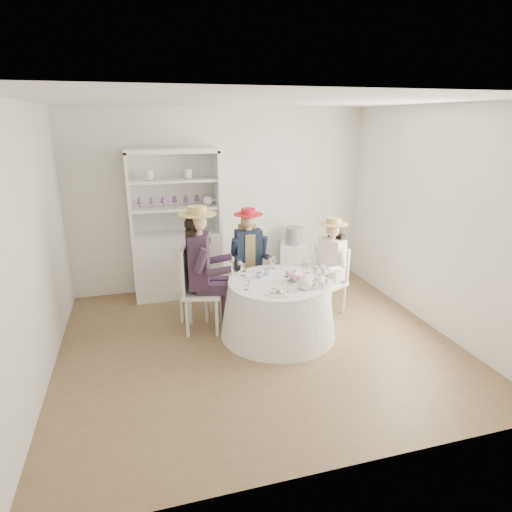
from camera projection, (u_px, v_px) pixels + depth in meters
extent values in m
plane|color=brown|center=(258.00, 343.00, 5.06)|extent=(4.50, 4.50, 0.00)
plane|color=white|center=(259.00, 101.00, 4.23)|extent=(4.50, 4.50, 0.00)
plane|color=silver|center=(222.00, 200.00, 6.48)|extent=(4.50, 0.00, 4.50)
plane|color=silver|center=(342.00, 307.00, 2.81)|extent=(4.50, 0.00, 4.50)
plane|color=silver|center=(32.00, 249.00, 4.07)|extent=(0.00, 4.50, 4.50)
plane|color=silver|center=(435.00, 220.00, 5.23)|extent=(0.00, 4.50, 4.50)
cone|color=white|center=(278.00, 308.00, 5.18)|extent=(1.40, 1.40, 0.67)
cylinder|color=white|center=(279.00, 282.00, 5.08)|extent=(1.20, 1.20, 0.02)
cube|color=silver|center=(178.00, 264.00, 6.32)|extent=(1.34, 0.72, 0.95)
cube|color=silver|center=(173.00, 191.00, 6.19)|extent=(1.25, 0.29, 1.16)
cube|color=silver|center=(172.00, 151.00, 5.82)|extent=(1.34, 0.72, 0.06)
cube|color=silver|center=(129.00, 195.00, 5.84)|extent=(0.14, 0.47, 1.16)
cube|color=silver|center=(217.00, 191.00, 6.16)|extent=(0.14, 0.47, 1.16)
cube|color=silver|center=(175.00, 208.00, 6.06)|extent=(1.24, 0.65, 0.03)
cube|color=silver|center=(173.00, 180.00, 5.94)|extent=(1.24, 0.65, 0.03)
sphere|color=white|center=(208.00, 200.00, 6.16)|extent=(0.15, 0.15, 0.15)
cube|color=silver|center=(293.00, 264.00, 6.79)|extent=(0.53, 0.53, 0.66)
cylinder|color=black|center=(294.00, 236.00, 6.65)|extent=(0.36, 0.36, 0.27)
cube|color=silver|center=(202.00, 292.00, 5.23)|extent=(0.54, 0.54, 0.04)
cylinder|color=silver|center=(217.00, 318.00, 5.15)|extent=(0.04, 0.04, 0.49)
cylinder|color=silver|center=(218.00, 305.00, 5.49)|extent=(0.04, 0.04, 0.49)
cylinder|color=silver|center=(187.00, 318.00, 5.13)|extent=(0.04, 0.04, 0.49)
cylinder|color=silver|center=(190.00, 306.00, 5.47)|extent=(0.04, 0.04, 0.49)
cube|color=silver|center=(185.00, 270.00, 5.13)|extent=(0.13, 0.42, 0.56)
cube|color=black|center=(199.00, 261.00, 5.10)|extent=(0.31, 0.44, 0.65)
cube|color=black|center=(213.00, 289.00, 5.11)|extent=(0.40, 0.23, 0.13)
cylinder|color=black|center=(226.00, 314.00, 5.22)|extent=(0.11, 0.11, 0.51)
cylinder|color=black|center=(201.00, 260.00, 4.86)|extent=(0.21, 0.14, 0.31)
cube|color=black|center=(214.00, 283.00, 5.30)|extent=(0.40, 0.23, 0.13)
cylinder|color=black|center=(227.00, 307.00, 5.41)|extent=(0.11, 0.11, 0.51)
cylinder|color=black|center=(204.00, 249.00, 5.30)|extent=(0.21, 0.14, 0.31)
cylinder|color=#D8A889|center=(198.00, 233.00, 5.00)|extent=(0.10, 0.10, 0.09)
sphere|color=#D8A889|center=(198.00, 222.00, 4.96)|extent=(0.21, 0.21, 0.21)
sphere|color=black|center=(193.00, 224.00, 4.96)|extent=(0.21, 0.21, 0.21)
cube|color=black|center=(191.00, 245.00, 5.04)|extent=(0.15, 0.28, 0.42)
cylinder|color=tan|center=(197.00, 214.00, 4.93)|extent=(0.45, 0.45, 0.01)
cylinder|color=tan|center=(197.00, 210.00, 4.92)|extent=(0.22, 0.22, 0.09)
cube|color=silver|center=(249.00, 275.00, 5.96)|extent=(0.40, 0.40, 0.04)
cylinder|color=silver|center=(241.00, 296.00, 5.85)|extent=(0.04, 0.04, 0.43)
cylinder|color=silver|center=(263.00, 293.00, 5.93)|extent=(0.04, 0.04, 0.43)
cylinder|color=silver|center=(236.00, 288.00, 6.14)|extent=(0.04, 0.04, 0.43)
cylinder|color=silver|center=(257.00, 285.00, 6.22)|extent=(0.04, 0.04, 0.43)
cube|color=silver|center=(246.00, 254.00, 6.04)|extent=(0.37, 0.03, 0.49)
cube|color=#1A2334|center=(248.00, 250.00, 5.87)|extent=(0.36, 0.20, 0.57)
cube|color=tan|center=(248.00, 250.00, 5.87)|extent=(0.14, 0.22, 0.49)
cube|color=#1A2334|center=(245.00, 274.00, 5.81)|extent=(0.13, 0.34, 0.12)
cylinder|color=#1A2334|center=(247.00, 297.00, 5.77)|extent=(0.10, 0.10, 0.45)
cylinder|color=#1A2334|center=(235.00, 247.00, 5.76)|extent=(0.09, 0.17, 0.27)
cube|color=#1A2334|center=(257.00, 272.00, 5.85)|extent=(0.13, 0.34, 0.12)
cylinder|color=#1A2334|center=(260.00, 296.00, 5.82)|extent=(0.10, 0.10, 0.45)
cylinder|color=#1A2334|center=(263.00, 245.00, 5.86)|extent=(0.09, 0.17, 0.27)
cylinder|color=#D8A889|center=(248.00, 229.00, 5.78)|extent=(0.09, 0.09, 0.08)
sphere|color=#D8A889|center=(248.00, 221.00, 5.74)|extent=(0.19, 0.19, 0.19)
sphere|color=tan|center=(247.00, 221.00, 5.79)|extent=(0.19, 0.19, 0.19)
cube|color=tan|center=(247.00, 237.00, 5.89)|extent=(0.24, 0.08, 0.37)
cylinder|color=red|center=(248.00, 214.00, 5.71)|extent=(0.39, 0.39, 0.01)
cylinder|color=red|center=(248.00, 211.00, 5.70)|extent=(0.20, 0.20, 0.08)
cube|color=silver|center=(329.00, 284.00, 5.72)|extent=(0.50, 0.50, 0.04)
cylinder|color=silver|center=(313.00, 298.00, 5.80)|extent=(0.03, 0.03, 0.41)
cylinder|color=silver|center=(330.00, 305.00, 5.59)|extent=(0.03, 0.03, 0.41)
cylinder|color=silver|center=(327.00, 292.00, 5.99)|extent=(0.03, 0.03, 0.41)
cylinder|color=silver|center=(344.00, 299.00, 5.78)|extent=(0.03, 0.03, 0.41)
cube|color=silver|center=(338.00, 263.00, 5.75)|extent=(0.18, 0.33, 0.47)
cube|color=white|center=(331.00, 259.00, 5.63)|extent=(0.32, 0.38, 0.54)
cube|color=white|center=(319.00, 279.00, 5.69)|extent=(0.34, 0.25, 0.11)
cylinder|color=white|center=(312.00, 301.00, 5.69)|extent=(0.09, 0.09, 0.43)
cylinder|color=white|center=(318.00, 251.00, 5.72)|extent=(0.18, 0.15, 0.26)
cube|color=white|center=(329.00, 282.00, 5.57)|extent=(0.34, 0.25, 0.11)
cylinder|color=white|center=(321.00, 305.00, 5.57)|extent=(0.09, 0.09, 0.43)
cylinder|color=white|center=(342.00, 258.00, 5.45)|extent=(0.18, 0.15, 0.26)
cylinder|color=#D8A889|center=(333.00, 238.00, 5.54)|extent=(0.08, 0.08, 0.07)
sphere|color=#D8A889|center=(333.00, 230.00, 5.51)|extent=(0.18, 0.18, 0.18)
sphere|color=black|center=(335.00, 231.00, 5.54)|extent=(0.18, 0.18, 0.18)
cube|color=black|center=(336.00, 246.00, 5.63)|extent=(0.17, 0.23, 0.36)
cylinder|color=tan|center=(333.00, 224.00, 5.48)|extent=(0.37, 0.37, 0.01)
cylinder|color=tan|center=(334.00, 221.00, 5.47)|extent=(0.19, 0.19, 0.07)
cube|color=silver|center=(196.00, 284.00, 5.59)|extent=(0.53, 0.53, 0.04)
cylinder|color=silver|center=(211.00, 296.00, 5.81)|extent=(0.04, 0.04, 0.45)
cylinder|color=silver|center=(187.00, 296.00, 5.83)|extent=(0.04, 0.04, 0.45)
cylinder|color=silver|center=(207.00, 307.00, 5.49)|extent=(0.04, 0.04, 0.45)
cylinder|color=silver|center=(181.00, 306.00, 5.51)|extent=(0.04, 0.04, 0.45)
cube|color=silver|center=(192.00, 269.00, 5.33)|extent=(0.38, 0.16, 0.52)
imported|color=white|center=(259.00, 275.00, 5.18)|extent=(0.08, 0.08, 0.06)
imported|color=white|center=(267.00, 272.00, 5.27)|extent=(0.09, 0.09, 0.07)
imported|color=white|center=(292.00, 273.00, 5.24)|extent=(0.11, 0.11, 0.06)
imported|color=white|center=(298.00, 279.00, 5.08)|extent=(0.23, 0.23, 0.05)
sphere|color=pink|center=(300.00, 274.00, 5.04)|extent=(0.07, 0.07, 0.07)
sphere|color=white|center=(298.00, 273.00, 5.07)|extent=(0.07, 0.07, 0.07)
sphere|color=pink|center=(295.00, 273.00, 5.08)|extent=(0.07, 0.07, 0.07)
sphere|color=white|center=(292.00, 273.00, 5.08)|extent=(0.07, 0.07, 0.07)
sphere|color=pink|center=(290.00, 274.00, 5.05)|extent=(0.07, 0.07, 0.07)
sphere|color=white|center=(291.00, 275.00, 5.01)|extent=(0.07, 0.07, 0.07)
sphere|color=pink|center=(292.00, 276.00, 4.98)|extent=(0.07, 0.07, 0.07)
sphere|color=white|center=(296.00, 277.00, 4.97)|extent=(0.07, 0.07, 0.07)
sphere|color=pink|center=(298.00, 276.00, 4.98)|extent=(0.07, 0.07, 0.07)
sphere|color=white|center=(300.00, 275.00, 5.01)|extent=(0.07, 0.07, 0.07)
sphere|color=white|center=(305.00, 283.00, 4.82)|extent=(0.17, 0.17, 0.17)
cylinder|color=white|center=(313.00, 281.00, 4.84)|extent=(0.10, 0.03, 0.08)
cylinder|color=white|center=(305.00, 276.00, 4.79)|extent=(0.04, 0.04, 0.02)
cylinder|color=white|center=(278.00, 293.00, 4.72)|extent=(0.28, 0.28, 0.01)
cube|color=beige|center=(274.00, 292.00, 4.68)|extent=(0.06, 0.04, 0.03)
cube|color=beige|center=(278.00, 290.00, 4.71)|extent=(0.07, 0.06, 0.03)
cube|color=beige|center=(282.00, 289.00, 4.74)|extent=(0.08, 0.07, 0.03)
cube|color=beige|center=(274.00, 288.00, 4.74)|extent=(0.08, 0.08, 0.03)
cube|color=beige|center=(282.00, 292.00, 4.68)|extent=(0.07, 0.08, 0.03)
cylinder|color=white|center=(320.00, 285.00, 4.93)|extent=(0.25, 0.25, 0.01)
cylinder|color=white|center=(320.00, 279.00, 4.90)|extent=(0.02, 0.02, 0.17)
cylinder|color=white|center=(321.00, 272.00, 4.88)|extent=(0.19, 0.19, 0.01)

